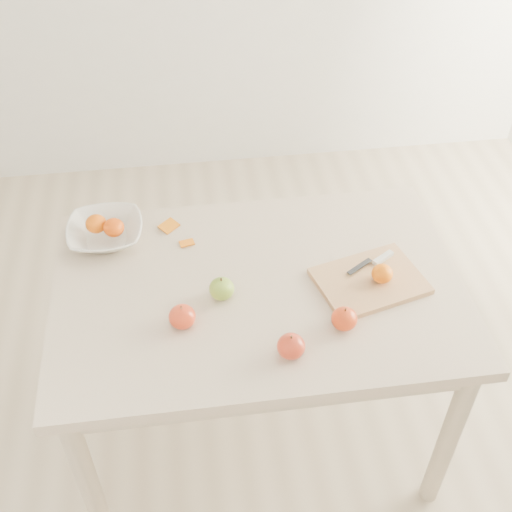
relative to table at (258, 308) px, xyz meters
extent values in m
plane|color=#C6B293|center=(0.00, 0.00, -0.65)|extent=(3.50, 3.50, 0.00)
cube|color=beige|center=(0.00, 0.00, 0.08)|extent=(1.20, 0.80, 0.04)
cylinder|color=#BCAA8E|center=(-0.54, 0.34, -0.30)|extent=(0.06, 0.06, 0.71)
cylinder|color=#BCAA8E|center=(0.54, 0.34, -0.30)|extent=(0.06, 0.06, 0.71)
cylinder|color=#BCAA8E|center=(-0.54, -0.34, -0.30)|extent=(0.06, 0.06, 0.71)
cylinder|color=#BCAA8E|center=(0.54, -0.34, -0.30)|extent=(0.06, 0.06, 0.71)
cube|color=tan|center=(0.32, -0.04, 0.11)|extent=(0.35, 0.29, 0.02)
ellipsoid|color=#E46108|center=(0.35, -0.05, 0.14)|extent=(0.06, 0.06, 0.05)
imported|color=silver|center=(-0.45, 0.27, 0.13)|extent=(0.23, 0.23, 0.06)
ellipsoid|color=#E25907|center=(-0.47, 0.28, 0.16)|extent=(0.07, 0.07, 0.06)
ellipsoid|color=#D04E07|center=(-0.42, 0.25, 0.16)|extent=(0.06, 0.06, 0.06)
cube|color=#CC690E|center=(-0.25, 0.30, 0.10)|extent=(0.07, 0.07, 0.01)
cube|color=orange|center=(-0.20, 0.21, 0.10)|extent=(0.05, 0.04, 0.01)
cube|color=silver|center=(0.38, 0.04, 0.12)|extent=(0.07, 0.06, 0.01)
cube|color=#33353A|center=(0.30, 0.01, 0.12)|extent=(0.09, 0.06, 0.00)
ellipsoid|color=#5D8B27|center=(-0.11, -0.03, 0.13)|extent=(0.07, 0.07, 0.07)
ellipsoid|color=#A6030C|center=(-0.23, -0.12, 0.13)|extent=(0.07, 0.07, 0.07)
ellipsoid|color=#8E0908|center=(0.05, -0.27, 0.13)|extent=(0.07, 0.07, 0.07)
ellipsoid|color=maroon|center=(0.21, -0.19, 0.13)|extent=(0.07, 0.07, 0.06)
camera|label=1|loc=(-0.19, -1.30, 1.44)|focal=45.00mm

